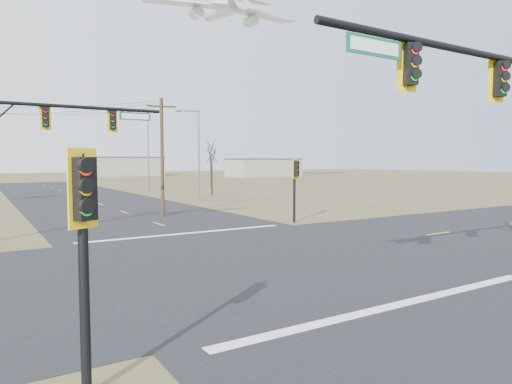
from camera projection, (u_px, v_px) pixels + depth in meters
ground at (258, 258)px, 19.23m from camera, size 320.00×320.00×0.00m
road_ew at (258, 258)px, 19.23m from camera, size 160.00×14.00×0.02m
road_ns at (258, 258)px, 19.23m from camera, size 14.00×160.00×0.02m
stop_bar_near at (398, 305)px, 12.87m from camera, size 12.00×0.40×0.01m
stop_bar_far at (187, 233)px, 25.58m from camera, size 12.00×0.40×0.01m
mast_arm_near at (507, 111)px, 14.02m from camera, size 11.24×0.57×7.76m
mast_arm_far at (43, 135)px, 24.02m from camera, size 9.41×0.41×7.62m
pedestal_signal_ne at (296, 175)px, 30.05m from camera, size 0.66×0.57×4.28m
pedestal_signal_sw at (84, 216)px, 7.61m from camera, size 0.67×0.59×4.32m
utility_pole_near at (162, 155)px, 33.19m from camera, size 2.10×0.44×8.63m
streetlight_a at (197, 149)px, 48.70m from camera, size 2.67×0.34×9.55m
streetlight_b at (146, 145)px, 63.24m from camera, size 3.10×0.37×11.13m
bare_tree_c at (212, 154)px, 54.40m from camera, size 3.27×3.27×6.24m
bare_tree_d at (211, 147)px, 69.64m from camera, size 3.12×3.12×7.76m
warehouse_mid at (123, 167)px, 125.45m from camera, size 20.00×12.00×5.00m
warehouse_right at (263, 168)px, 120.07m from camera, size 18.00×10.00×4.50m
jet_airliner at (224, 7)px, 93.99m from camera, size 24.10×25.08×14.24m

